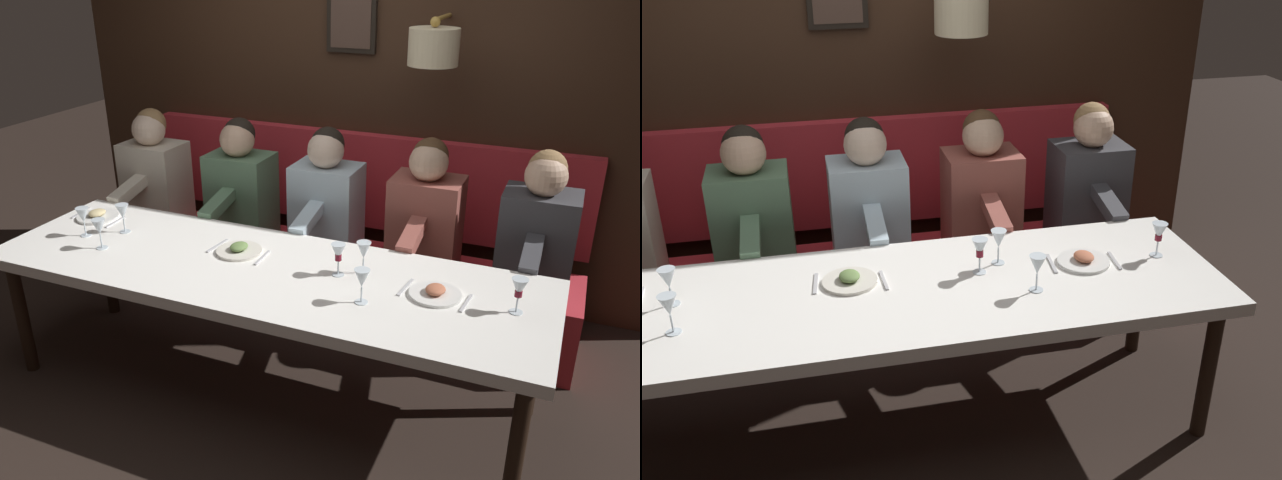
% 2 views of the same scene
% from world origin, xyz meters
% --- Properties ---
extents(ground_plane, '(12.00, 12.00, 0.00)m').
position_xyz_m(ground_plane, '(0.00, 0.00, 0.00)').
color(ground_plane, black).
extents(dining_table, '(0.90, 2.84, 0.74)m').
position_xyz_m(dining_table, '(0.00, 0.00, 0.68)').
color(dining_table, white).
rests_on(dining_table, ground_plane).
extents(banquette_bench, '(0.52, 3.04, 0.45)m').
position_xyz_m(banquette_bench, '(0.89, 0.00, 0.23)').
color(banquette_bench, red).
rests_on(banquette_bench, ground_plane).
extents(back_wall_panel, '(0.59, 4.24, 2.90)m').
position_xyz_m(back_wall_panel, '(1.46, -0.01, 1.36)').
color(back_wall_panel, '#382316').
rests_on(back_wall_panel, ground_plane).
extents(diner_nearest, '(0.60, 0.40, 0.79)m').
position_xyz_m(diner_nearest, '(0.88, -1.22, 0.82)').
color(diner_nearest, '#3D3D42').
rests_on(diner_nearest, banquette_bench).
extents(diner_near, '(0.60, 0.40, 0.79)m').
position_xyz_m(diner_near, '(0.88, -0.60, 0.82)').
color(diner_near, '#934C42').
rests_on(diner_near, banquette_bench).
extents(diner_middle, '(0.60, 0.40, 0.79)m').
position_xyz_m(diner_middle, '(0.88, 0.02, 0.82)').
color(diner_middle, silver).
rests_on(diner_middle, banquette_bench).
extents(diner_far, '(0.60, 0.40, 0.79)m').
position_xyz_m(diner_far, '(0.88, 0.62, 0.82)').
color(diner_far, '#567A5B').
rests_on(diner_far, banquette_bench).
extents(place_setting_1, '(0.24, 0.32, 0.05)m').
position_xyz_m(place_setting_1, '(0.05, -0.86, 0.75)').
color(place_setting_1, white).
rests_on(place_setting_1, dining_table).
extents(place_setting_2, '(0.24, 0.32, 0.05)m').
position_xyz_m(place_setting_2, '(0.11, 0.19, 0.75)').
color(place_setting_2, silver).
rests_on(place_setting_2, dining_table).
extents(wine_glass_1, '(0.07, 0.07, 0.16)m').
position_xyz_m(wine_glass_1, '(0.07, -0.38, 0.86)').
color(wine_glass_1, silver).
rests_on(wine_glass_1, dining_table).
extents(wine_glass_2, '(0.07, 0.07, 0.16)m').
position_xyz_m(wine_glass_2, '(0.04, -1.22, 0.86)').
color(wine_glass_2, silver).
rests_on(wine_glass_2, dining_table).
extents(wine_glass_3, '(0.07, 0.07, 0.16)m').
position_xyz_m(wine_glass_3, '(-0.13, 0.89, 0.86)').
color(wine_glass_3, silver).
rests_on(wine_glass_3, dining_table).
extents(wine_glass_4, '(0.07, 0.07, 0.16)m').
position_xyz_m(wine_glass_4, '(0.14, -0.48, 0.86)').
color(wine_glass_4, silver).
rests_on(wine_glass_4, dining_table).
extents(wine_glass_5, '(0.07, 0.07, 0.16)m').
position_xyz_m(wine_glass_5, '(0.10, 0.92, 0.86)').
color(wine_glass_5, silver).
rests_on(wine_glass_5, dining_table).
extents(wine_glass_6, '(0.07, 0.07, 0.16)m').
position_xyz_m(wine_glass_6, '(-0.14, -0.57, 0.86)').
color(wine_glass_6, silver).
rests_on(wine_glass_6, dining_table).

